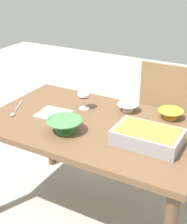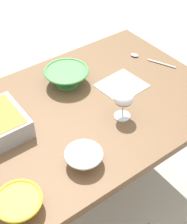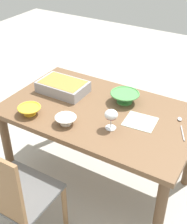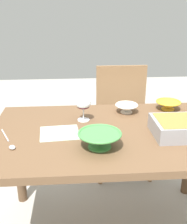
{
  "view_description": "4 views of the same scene",
  "coord_description": "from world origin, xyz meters",
  "px_view_note": "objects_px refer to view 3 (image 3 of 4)",
  "views": [
    {
      "loc": [
        0.91,
        -1.66,
        1.71
      ],
      "look_at": [
        -0.01,
        0.0,
        0.81
      ],
      "focal_mm": 52.73,
      "sensor_mm": 36.0,
      "label": 1
    },
    {
      "loc": [
        0.56,
        0.93,
        1.75
      ],
      "look_at": [
        -0.03,
        0.13,
        0.82
      ],
      "focal_mm": 52.19,
      "sensor_mm": 36.0,
      "label": 2
    },
    {
      "loc": [
        -0.93,
        1.66,
        1.98
      ],
      "look_at": [
        -0.03,
        0.14,
        0.81
      ],
      "focal_mm": 49.76,
      "sensor_mm": 36.0,
      "label": 3
    },
    {
      "loc": [
        -0.23,
        -1.43,
        1.42
      ],
      "look_at": [
        -0.12,
        0.06,
        0.83
      ],
      "focal_mm": 44.88,
      "sensor_mm": 36.0,
      "label": 4
    }
  ],
  "objects_px": {
    "mixing_bowl": "(66,120)",
    "chair": "(10,193)",
    "dining_table": "(100,121)",
    "casserole_dish": "(63,86)",
    "wine_glass": "(111,116)",
    "napkin": "(140,122)",
    "serving_bowl": "(29,110)",
    "serving_spoon": "(181,124)",
    "small_bowl": "(125,97)"
  },
  "relations": [
    {
      "from": "dining_table",
      "to": "mixing_bowl",
      "type": "xyz_separation_m",
      "value": [
        0.12,
        0.27,
        0.13
      ]
    },
    {
      "from": "serving_spoon",
      "to": "napkin",
      "type": "height_order",
      "value": "serving_spoon"
    },
    {
      "from": "small_bowl",
      "to": "serving_bowl",
      "type": "bearing_deg",
      "value": 43.96
    },
    {
      "from": "small_bowl",
      "to": "napkin",
      "type": "relative_size",
      "value": 1.03
    },
    {
      "from": "mixing_bowl",
      "to": "serving_bowl",
      "type": "bearing_deg",
      "value": 6.67
    },
    {
      "from": "wine_glass",
      "to": "serving_spoon",
      "type": "distance_m",
      "value": 0.49
    },
    {
      "from": "dining_table",
      "to": "casserole_dish",
      "type": "height_order",
      "value": "casserole_dish"
    },
    {
      "from": "serving_spoon",
      "to": "napkin",
      "type": "xyz_separation_m",
      "value": [
        0.25,
        0.11,
        -0.01
      ]
    },
    {
      "from": "dining_table",
      "to": "casserole_dish",
      "type": "distance_m",
      "value": 0.43
    },
    {
      "from": "small_bowl",
      "to": "napkin",
      "type": "distance_m",
      "value": 0.28
    },
    {
      "from": "chair",
      "to": "casserole_dish",
      "type": "height_order",
      "value": "chair"
    },
    {
      "from": "serving_spoon",
      "to": "napkin",
      "type": "distance_m",
      "value": 0.27
    },
    {
      "from": "dining_table",
      "to": "casserole_dish",
      "type": "bearing_deg",
      "value": -11.94
    },
    {
      "from": "mixing_bowl",
      "to": "chair",
      "type": "bearing_deg",
      "value": 82.36
    },
    {
      "from": "wine_glass",
      "to": "napkin",
      "type": "distance_m",
      "value": 0.24
    },
    {
      "from": "small_bowl",
      "to": "dining_table",
      "type": "bearing_deg",
      "value": 60.98
    },
    {
      "from": "dining_table",
      "to": "mixing_bowl",
      "type": "height_order",
      "value": "mixing_bowl"
    },
    {
      "from": "wine_glass",
      "to": "dining_table",
      "type": "bearing_deg",
      "value": -42.56
    },
    {
      "from": "napkin",
      "to": "mixing_bowl",
      "type": "bearing_deg",
      "value": 33.42
    },
    {
      "from": "mixing_bowl",
      "to": "dining_table",
      "type": "bearing_deg",
      "value": -113.22
    },
    {
      "from": "wine_glass",
      "to": "serving_bowl",
      "type": "distance_m",
      "value": 0.6
    },
    {
      "from": "casserole_dish",
      "to": "napkin",
      "type": "xyz_separation_m",
      "value": [
        -0.7,
        0.07,
        -0.05
      ]
    },
    {
      "from": "mixing_bowl",
      "to": "small_bowl",
      "type": "height_order",
      "value": "small_bowl"
    },
    {
      "from": "casserole_dish",
      "to": "serving_spoon",
      "type": "height_order",
      "value": "casserole_dish"
    },
    {
      "from": "casserole_dish",
      "to": "serving_bowl",
      "type": "bearing_deg",
      "value": 87.4
    },
    {
      "from": "dining_table",
      "to": "mixing_bowl",
      "type": "relative_size",
      "value": 9.44
    },
    {
      "from": "chair",
      "to": "small_bowl",
      "type": "bearing_deg",
      "value": -106.51
    },
    {
      "from": "casserole_dish",
      "to": "serving_bowl",
      "type": "height_order",
      "value": "casserole_dish"
    },
    {
      "from": "mixing_bowl",
      "to": "napkin",
      "type": "relative_size",
      "value": 0.7
    },
    {
      "from": "mixing_bowl",
      "to": "serving_spoon",
      "type": "relative_size",
      "value": 0.61
    },
    {
      "from": "serving_spoon",
      "to": "serving_bowl",
      "type": "bearing_deg",
      "value": 23.67
    },
    {
      "from": "mixing_bowl",
      "to": "napkin",
      "type": "bearing_deg",
      "value": -146.58
    },
    {
      "from": "dining_table",
      "to": "wine_glass",
      "type": "height_order",
      "value": "wine_glass"
    },
    {
      "from": "serving_spoon",
      "to": "wine_glass",
      "type": "bearing_deg",
      "value": 35.5
    },
    {
      "from": "wine_glass",
      "to": "chair",
      "type": "bearing_deg",
      "value": 60.58
    },
    {
      "from": "small_bowl",
      "to": "napkin",
      "type": "xyz_separation_m",
      "value": [
        -0.21,
        0.18,
        -0.04
      ]
    },
    {
      "from": "serving_bowl",
      "to": "serving_spoon",
      "type": "xyz_separation_m",
      "value": [
        -0.97,
        -0.43,
        -0.03
      ]
    },
    {
      "from": "wine_glass",
      "to": "napkin",
      "type": "xyz_separation_m",
      "value": [
        -0.14,
        -0.17,
        -0.1
      ]
    },
    {
      "from": "dining_table",
      "to": "small_bowl",
      "type": "distance_m",
      "value": 0.26
    },
    {
      "from": "dining_table",
      "to": "chair",
      "type": "height_order",
      "value": "chair"
    },
    {
      "from": "dining_table",
      "to": "small_bowl",
      "type": "xyz_separation_m",
      "value": [
        -0.11,
        -0.19,
        0.15
      ]
    },
    {
      "from": "wine_glass",
      "to": "serving_bowl",
      "type": "relative_size",
      "value": 0.85
    },
    {
      "from": "dining_table",
      "to": "serving_spoon",
      "type": "height_order",
      "value": "serving_spoon"
    },
    {
      "from": "small_bowl",
      "to": "serving_spoon",
      "type": "distance_m",
      "value": 0.47
    },
    {
      "from": "mixing_bowl",
      "to": "small_bowl",
      "type": "relative_size",
      "value": 0.68
    },
    {
      "from": "dining_table",
      "to": "serving_spoon",
      "type": "distance_m",
      "value": 0.59
    },
    {
      "from": "chair",
      "to": "mixing_bowl",
      "type": "relative_size",
      "value": 6.13
    },
    {
      "from": "mixing_bowl",
      "to": "serving_spoon",
      "type": "height_order",
      "value": "mixing_bowl"
    },
    {
      "from": "mixing_bowl",
      "to": "serving_spoon",
      "type": "distance_m",
      "value": 0.79
    },
    {
      "from": "mixing_bowl",
      "to": "serving_bowl",
      "type": "height_order",
      "value": "serving_bowl"
    }
  ]
}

